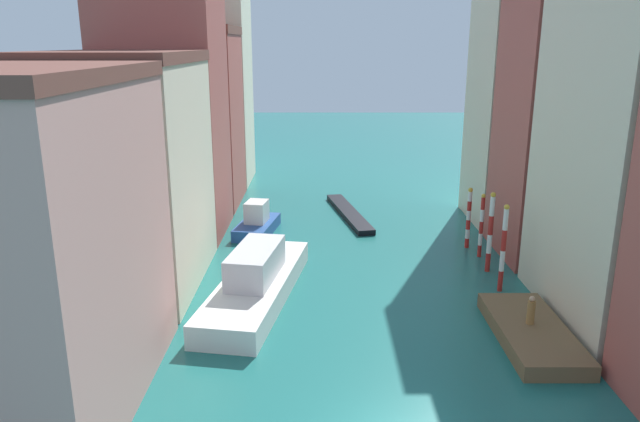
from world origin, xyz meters
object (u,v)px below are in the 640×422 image
waterfront_dock (534,333)px  person_on_dock (533,311)px  mooring_pole_0 (506,248)px  mooring_pole_1 (493,232)px  gondola_black (351,213)px  mooring_pole_3 (471,217)px  mooring_pole_2 (484,225)px  vaporetto_white (258,281)px  motorboat_0 (259,223)px

waterfront_dock → person_on_dock: bearing=104.1°
waterfront_dock → mooring_pole_0: bearing=88.0°
mooring_pole_1 → gondola_black: (-7.81, 12.09, -2.31)m
mooring_pole_0 → mooring_pole_3: 7.34m
mooring_pole_2 → person_on_dock: bearing=-92.7°
mooring_pole_0 → vaporetto_white: 13.56m
mooring_pole_3 → person_on_dock: bearing=-90.6°
mooring_pole_0 → motorboat_0: size_ratio=0.91×
motorboat_0 → mooring_pole_0: bearing=-36.0°
person_on_dock → vaporetto_white: 13.95m
waterfront_dock → gondola_black: waterfront_dock is taller
vaporetto_white → mooring_pole_0: bearing=4.2°
person_on_dock → gondola_black: bearing=109.9°
mooring_pole_0 → gondola_black: 17.07m
person_on_dock → mooring_pole_0: size_ratio=0.28×
mooring_pole_0 → gondola_black: (-7.70, 15.05, -2.33)m
person_on_dock → mooring_pole_0: mooring_pole_0 is taller
waterfront_dock → mooring_pole_0: 6.12m
mooring_pole_2 → gondola_black: 12.58m
mooring_pole_0 → mooring_pole_1: bearing=88.0°
mooring_pole_2 → motorboat_0: mooring_pole_2 is taller
waterfront_dock → vaporetto_white: (-13.23, 4.73, 0.61)m
motorboat_0 → mooring_pole_2: bearing=-18.8°
waterfront_dock → gondola_black: size_ratio=0.69×
vaporetto_white → gondola_black: (5.73, 16.04, -0.77)m
vaporetto_white → gondola_black: 17.04m
waterfront_dock → mooring_pole_0: (0.20, 5.71, 2.17)m
mooring_pole_1 → vaporetto_white: 14.18m
person_on_dock → mooring_pole_0: bearing=87.4°
waterfront_dock → motorboat_0: motorboat_0 is taller
waterfront_dock → motorboat_0: (-14.38, 16.29, 0.39)m
mooring_pole_1 → gondola_black: 14.58m
mooring_pole_3 → vaporetto_white: 15.74m
mooring_pole_1 → motorboat_0: mooring_pole_1 is taller
vaporetto_white → motorboat_0: 11.62m
mooring_pole_2 → motorboat_0: bearing=161.2°
gondola_black → waterfront_dock: bearing=-70.1°
mooring_pole_3 → vaporetto_white: bearing=-148.0°
person_on_dock → mooring_pole_1: 8.57m
person_on_dock → mooring_pole_3: 12.88m
motorboat_0 → vaporetto_white: bearing=-84.3°
person_on_dock → mooring_pole_0: 5.65m
mooring_pole_2 → gondola_black: bearing=129.9°
waterfront_dock → vaporetto_white: bearing=160.3°
person_on_dock → motorboat_0: size_ratio=0.25×
gondola_black → motorboat_0: (-6.87, -4.47, 0.55)m
mooring_pole_0 → mooring_pole_2: mooring_pole_0 is taller
mooring_pole_1 → gondola_black: mooring_pole_1 is taller
mooring_pole_0 → motorboat_0: bearing=144.0°
mooring_pole_2 → mooring_pole_1: bearing=-93.7°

